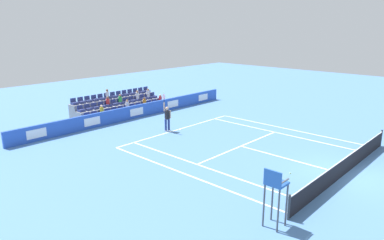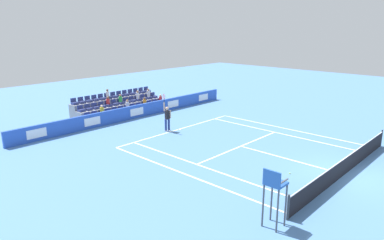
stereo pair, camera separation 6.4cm
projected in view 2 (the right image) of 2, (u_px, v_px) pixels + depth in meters
name	position (u px, v px, depth m)	size (l,w,h in m)	color
ground_plane	(344.00, 174.00, 17.95)	(80.00, 80.00, 0.00)	#4C7AB2
line_baseline	(179.00, 129.00, 25.78)	(10.97, 0.10, 0.01)	white
line_service	(241.00, 146.00, 22.16)	(8.23, 0.10, 0.01)	white
line_centre_service	(287.00, 159.00, 20.06)	(0.10, 6.40, 0.01)	white
line_singles_sideline_left	(203.00, 167.00, 18.95)	(0.10, 11.89, 0.01)	white
line_singles_sideline_right	(280.00, 133.00, 24.77)	(0.10, 11.89, 0.01)	white
line_doubles_sideline_left	(185.00, 174.00, 17.98)	(0.10, 11.89, 0.01)	white
line_doubles_sideline_right	(290.00, 129.00, 25.74)	(0.10, 11.89, 0.01)	white
line_centre_mark	(180.00, 130.00, 25.71)	(0.10, 0.20, 0.01)	white
sponsor_barrier	(136.00, 111.00, 28.89)	(20.59, 0.22, 1.05)	blue
tennis_net	(346.00, 165.00, 17.82)	(11.97, 0.10, 1.07)	#33383D
tennis_player	(167.00, 118.00, 25.09)	(0.51, 0.42, 2.85)	navy
umpire_chair	(274.00, 190.00, 12.90)	(0.70, 0.70, 2.34)	#474C54
stadium_stand	(119.00, 107.00, 30.41)	(8.06, 2.85, 2.10)	gray
loose_tennis_ball	(290.00, 173.00, 18.01)	(0.07, 0.07, 0.07)	#D1E533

